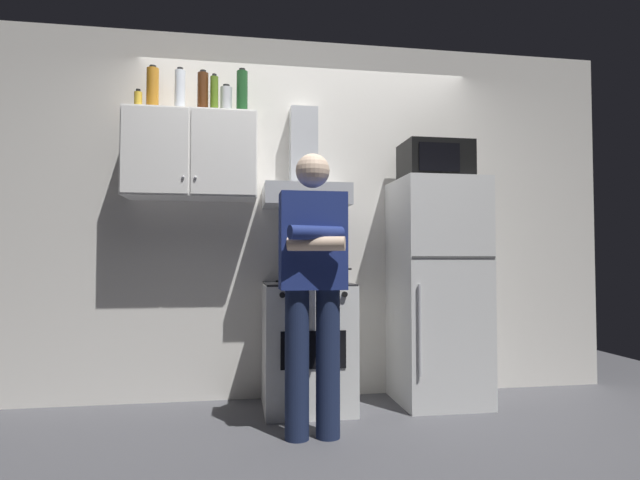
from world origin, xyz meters
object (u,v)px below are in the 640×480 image
(bottle_liquor_amber, at_px, (153,90))
(bottle_rum_dark, at_px, (203,93))
(cooking_pot, at_px, (329,274))
(bottle_wine_green, at_px, (242,93))
(refrigerator, at_px, (437,290))
(stove_oven, at_px, (307,345))
(person_standing, at_px, (313,281))
(upper_cabinet, at_px, (192,156))
(bottle_spice_jar, at_px, (138,101))
(bottle_vodka_clear, at_px, (180,91))
(microwave, at_px, (435,162))
(range_hood, at_px, (305,180))
(bottle_olive_oil, at_px, (214,95))
(bottle_canister_steel, at_px, (226,101))

(bottle_liquor_amber, bearing_deg, bottle_rum_dark, -3.01)
(cooking_pot, bearing_deg, bottle_wine_green, 158.13)
(refrigerator, bearing_deg, stove_oven, -179.96)
(stove_oven, bearing_deg, person_standing, -94.72)
(stove_oven, bearing_deg, bottle_liquor_amber, 172.94)
(bottle_rum_dark, bearing_deg, upper_cabinet, 171.57)
(person_standing, distance_m, bottle_spice_jar, 1.79)
(bottle_vodka_clear, bearing_deg, microwave, -2.76)
(range_hood, relative_size, person_standing, 0.46)
(stove_oven, height_order, bottle_olive_oil, bottle_olive_oil)
(upper_cabinet, height_order, range_hood, range_hood)
(upper_cabinet, distance_m, bottle_wine_green, 0.58)
(person_standing, distance_m, bottle_canister_steel, 1.54)
(bottle_wine_green, relative_size, bottle_rum_dark, 1.09)
(upper_cabinet, distance_m, bottle_vodka_clear, 0.46)
(microwave, relative_size, bottle_olive_oil, 1.72)
(bottle_vodka_clear, distance_m, bottle_rum_dark, 0.16)
(refrigerator, bearing_deg, range_hood, 172.45)
(range_hood, relative_size, bottle_olive_oil, 2.68)
(person_standing, bearing_deg, bottle_rum_dark, 133.26)
(cooking_pot, height_order, bottle_wine_green, bottle_wine_green)
(bottle_liquor_amber, bearing_deg, refrigerator, -3.73)
(range_hood, bearing_deg, bottle_vodka_clear, -178.76)
(cooking_pot, xyz_separation_m, bottle_wine_green, (-0.58, 0.23, 1.29))
(bottle_rum_dark, bearing_deg, bottle_vodka_clear, -177.38)
(cooking_pot, xyz_separation_m, bottle_liquor_amber, (-1.20, 0.25, 1.28))
(bottle_liquor_amber, distance_m, bottle_olive_oil, 0.43)
(bottle_wine_green, bearing_deg, bottle_canister_steel, 173.49)
(bottle_olive_oil, xyz_separation_m, bottle_spice_jar, (-0.51, 0.01, -0.07))
(refrigerator, bearing_deg, bottle_canister_steel, 175.19)
(person_standing, bearing_deg, bottle_spice_jar, 147.46)
(microwave, relative_size, bottle_liquor_amber, 1.47)
(stove_oven, xyz_separation_m, bottle_rum_dark, (-0.73, 0.11, 1.76))
(bottle_spice_jar, bearing_deg, bottle_rum_dark, 1.38)
(refrigerator, distance_m, bottle_olive_oil, 2.12)
(bottle_canister_steel, height_order, bottle_spice_jar, bottle_canister_steel)
(bottle_canister_steel, bearing_deg, microwave, -4.12)
(microwave, distance_m, bottle_spice_jar, 2.15)
(upper_cabinet, relative_size, range_hood, 1.20)
(stove_oven, bearing_deg, bottle_spice_jar, 174.88)
(cooking_pot, height_order, bottle_vodka_clear, bottle_vodka_clear)
(upper_cabinet, distance_m, bottle_liquor_amber, 0.53)
(refrigerator, bearing_deg, bottle_spice_jar, 177.20)
(microwave, distance_m, person_standing, 1.45)
(cooking_pot, height_order, bottle_canister_steel, bottle_canister_steel)
(stove_oven, xyz_separation_m, bottle_olive_oil, (-0.65, 0.10, 1.75))
(upper_cabinet, height_order, bottle_olive_oil, bottle_olive_oil)
(person_standing, xyz_separation_m, bottle_rum_dark, (-0.68, 0.72, 1.30))
(upper_cabinet, relative_size, bottle_spice_jar, 6.17)
(cooking_pot, xyz_separation_m, bottle_canister_steel, (-0.70, 0.25, 1.23))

